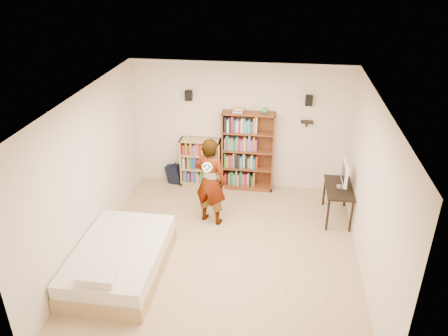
{
  "coord_description": "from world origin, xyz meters",
  "views": [
    {
      "loc": [
        0.82,
        -5.97,
        4.62
      ],
      "look_at": [
        -0.08,
        0.6,
        1.31
      ],
      "focal_mm": 35.0,
      "sensor_mm": 36.0,
      "label": 1
    }
  ],
  "objects_px": {
    "low_bookshelf": "(201,163)",
    "daybed": "(120,256)",
    "tall_bookshelf": "(248,152)",
    "person": "(210,181)",
    "computer_desk": "(337,202)"
  },
  "relations": [
    {
      "from": "low_bookshelf",
      "to": "daybed",
      "type": "xyz_separation_m",
      "value": [
        -0.74,
        -3.05,
        -0.23
      ]
    },
    {
      "from": "tall_bookshelf",
      "to": "person",
      "type": "bearing_deg",
      "value": -112.02
    },
    {
      "from": "daybed",
      "to": "low_bookshelf",
      "type": "bearing_deg",
      "value": 76.39
    },
    {
      "from": "tall_bookshelf",
      "to": "low_bookshelf",
      "type": "xyz_separation_m",
      "value": [
        -1.01,
        -0.0,
        -0.32
      ]
    },
    {
      "from": "tall_bookshelf",
      "to": "computer_desk",
      "type": "relative_size",
      "value": 1.75
    },
    {
      "from": "tall_bookshelf",
      "to": "low_bookshelf",
      "type": "relative_size",
      "value": 1.6
    },
    {
      "from": "low_bookshelf",
      "to": "daybed",
      "type": "relative_size",
      "value": 0.52
    },
    {
      "from": "computer_desk",
      "to": "tall_bookshelf",
      "type": "bearing_deg",
      "value": 152.16
    },
    {
      "from": "daybed",
      "to": "person",
      "type": "relative_size",
      "value": 1.21
    },
    {
      "from": "person",
      "to": "daybed",
      "type": "bearing_deg",
      "value": 73.59
    },
    {
      "from": "tall_bookshelf",
      "to": "computer_desk",
      "type": "height_order",
      "value": "tall_bookshelf"
    },
    {
      "from": "tall_bookshelf",
      "to": "daybed",
      "type": "distance_m",
      "value": 3.56
    },
    {
      "from": "low_bookshelf",
      "to": "person",
      "type": "height_order",
      "value": "person"
    },
    {
      "from": "low_bookshelf",
      "to": "person",
      "type": "bearing_deg",
      "value": -72.17
    },
    {
      "from": "computer_desk",
      "to": "low_bookshelf",
      "type": "bearing_deg",
      "value": 161.35
    }
  ]
}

